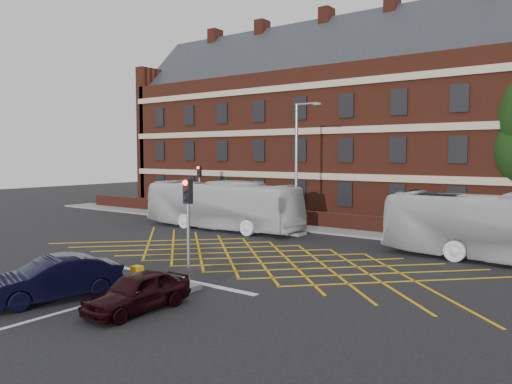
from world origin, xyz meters
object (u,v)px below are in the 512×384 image
Objects in this scene: car_navy at (53,279)px; bus_left at (221,205)px; utility_cabinet at (137,276)px; traffic_light_far at (199,197)px; street_lamp at (297,191)px; car_maroon at (137,291)px; direction_signs at (204,202)px; traffic_light_near at (188,244)px.

bus_left is at bearing 124.12° from car_navy.
utility_cabinet is at bearing -152.48° from bus_left.
traffic_light_far reaches higher than utility_cabinet.
street_lamp reaches higher than utility_cabinet.
direction_signs is (-14.20, 18.88, 0.73)m from car_maroon.
car_navy is 1.09× the size of traffic_light_far.
street_lamp is at bearing -13.55° from direction_signs.
traffic_light_far is at bearing 128.87° from car_maroon.
bus_left is at bearing -33.21° from traffic_light_far.
street_lamp is 10.70m from direction_signs.
car_maroon is 17.00m from street_lamp.
street_lamp reaches higher than car_maroon.
car_navy is 2.13× the size of direction_signs.
traffic_light_far reaches higher than car_maroon.
bus_left is 5.83m from direction_signs.
car_navy is 1.22× the size of car_maroon.
car_navy reaches higher than utility_cabinet.
direction_signs is 20.60m from utility_cabinet.
car_maroon reaches higher than utility_cabinet.
car_maroon is 1.74× the size of direction_signs.
traffic_light_near is 2.55m from utility_cabinet.
traffic_light_far is (-14.27, 16.06, 0.00)m from traffic_light_near.
traffic_light_near is at bearing 22.49° from utility_cabinet.
street_lamp is 3.81× the size of direction_signs.
bus_left is 17.59m from car_navy.
car_maroon is at bearing -76.63° from street_lamp.
traffic_light_far reaches higher than car_navy.
utility_cabinet is at bearing 140.94° from car_maroon.
traffic_light_near is at bearing -75.55° from street_lamp.
car_maroon is (9.46, -15.50, -1.03)m from bus_left.
bus_left is 2.58× the size of car_navy.
traffic_light_far is at bearing 133.42° from car_navy.
street_lamp is (5.56, 0.90, 1.16)m from bus_left.
street_lamp is 10.30× the size of utility_cabinet.
car_maroon is at bearing -53.06° from direction_signs.
traffic_light_far reaches higher than direction_signs.
car_maroon is at bearing -52.19° from traffic_light_far.
traffic_light_near is (2.94, 3.81, 0.99)m from car_navy.
bus_left reaches higher than car_navy.
bus_left is 2.82× the size of traffic_light_far.
traffic_light_far is (-14.67, 18.91, 1.11)m from car_maroon.
bus_left is at bearing -170.78° from street_lamp.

